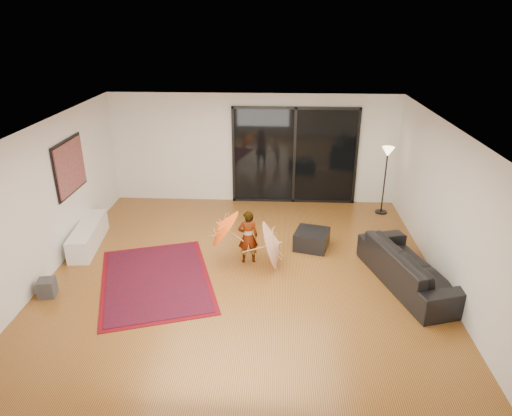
# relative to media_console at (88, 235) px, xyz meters

# --- Properties ---
(floor) EXTENTS (7.00, 7.00, 0.00)m
(floor) POSITION_rel_media_console_xyz_m (3.25, -0.85, -0.23)
(floor) COLOR #9E652B
(floor) RESTS_ON ground
(ceiling) EXTENTS (7.00, 7.00, 0.00)m
(ceiling) POSITION_rel_media_console_xyz_m (3.25, -0.85, 2.47)
(ceiling) COLOR white
(ceiling) RESTS_ON wall_back
(wall_back) EXTENTS (7.00, 0.00, 7.00)m
(wall_back) POSITION_rel_media_console_xyz_m (3.25, 2.65, 1.12)
(wall_back) COLOR silver
(wall_back) RESTS_ON floor
(wall_front) EXTENTS (7.00, 0.00, 7.00)m
(wall_front) POSITION_rel_media_console_xyz_m (3.25, -4.35, 1.12)
(wall_front) COLOR silver
(wall_front) RESTS_ON floor
(wall_left) EXTENTS (0.00, 7.00, 7.00)m
(wall_left) POSITION_rel_media_console_xyz_m (-0.25, -0.85, 1.12)
(wall_left) COLOR silver
(wall_left) RESTS_ON floor
(wall_right) EXTENTS (0.00, 7.00, 7.00)m
(wall_right) POSITION_rel_media_console_xyz_m (6.75, -0.85, 1.12)
(wall_right) COLOR silver
(wall_right) RESTS_ON floor
(sliding_door) EXTENTS (3.06, 0.07, 2.40)m
(sliding_door) POSITION_rel_media_console_xyz_m (4.25, 2.62, 0.97)
(sliding_door) COLOR black
(sliding_door) RESTS_ON wall_back
(painting) EXTENTS (0.04, 1.28, 1.08)m
(painting) POSITION_rel_media_console_xyz_m (-0.21, 0.15, 1.42)
(painting) COLOR black
(painting) RESTS_ON wall_left
(media_console) EXTENTS (0.60, 1.69, 0.46)m
(media_console) POSITION_rel_media_console_xyz_m (0.00, 0.00, 0.00)
(media_console) COLOR white
(media_console) RESTS_ON floor
(speaker) EXTENTS (0.31, 0.31, 0.31)m
(speaker) POSITION_rel_media_console_xyz_m (0.00, -1.82, -0.08)
(speaker) COLOR #424244
(speaker) RESTS_ON floor
(persian_rug) EXTENTS (2.59, 3.08, 0.02)m
(persian_rug) POSITION_rel_media_console_xyz_m (1.70, -1.26, -0.22)
(persian_rug) COLOR #620812
(persian_rug) RESTS_ON floor
(sofa) EXTENTS (1.55, 2.49, 0.68)m
(sofa) POSITION_rel_media_console_xyz_m (6.20, -1.14, 0.11)
(sofa) COLOR black
(sofa) RESTS_ON floor
(ottoman) EXTENTS (0.79, 0.79, 0.37)m
(ottoman) POSITION_rel_media_console_xyz_m (4.56, 0.15, -0.05)
(ottoman) COLOR black
(ottoman) RESTS_ON floor
(floor_lamp) EXTENTS (0.28, 0.28, 1.62)m
(floor_lamp) POSITION_rel_media_console_xyz_m (6.35, 2.01, 1.05)
(floor_lamp) COLOR black
(floor_lamp) RESTS_ON floor
(child) EXTENTS (0.42, 0.32, 1.06)m
(child) POSITION_rel_media_console_xyz_m (3.31, -0.49, 0.30)
(child) COLOR #999999
(child) RESTS_ON floor
(parasol_orange) EXTENTS (0.62, 0.79, 0.86)m
(parasol_orange) POSITION_rel_media_console_xyz_m (2.76, -0.54, 0.50)
(parasol_orange) COLOR #F24F0C
(parasol_orange) RESTS_ON child
(parasol_white) EXTENTS (0.53, 0.93, 0.94)m
(parasol_white) POSITION_rel_media_console_xyz_m (3.91, -0.64, 0.27)
(parasol_white) COLOR silver
(parasol_white) RESTS_ON floor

